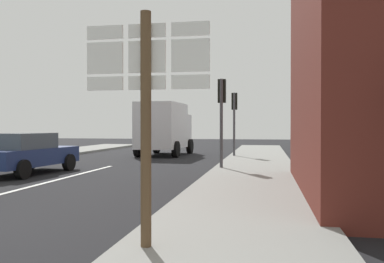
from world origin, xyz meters
The scene contains 8 objects.
ground_plane centered at (0.00, 10.00, 0.00)m, with size 80.00×80.00×0.00m, color black.
sidewalk_right centered at (6.11, 8.00, 0.07)m, with size 3.10×44.00×0.14m, color gray.
lane_centre_stripe centered at (0.00, 6.00, 0.01)m, with size 0.16×12.00×0.01m, color silver.
sedan_far centered at (-1.94, 8.73, 0.76)m, with size 2.25×4.33×1.47m.
delivery_truck centered at (0.64, 18.84, 1.65)m, with size 2.67×5.09×3.05m.
route_sign_post centered at (4.99, 0.54, 2.00)m, with size 1.66×0.14×3.20m.
traffic_light_far_right centered at (4.86, 17.51, 2.60)m, with size 0.30×0.49×3.51m.
traffic_light_near_right centered at (4.86, 11.09, 2.61)m, with size 0.30×0.49×3.52m.
Camera 1 is at (6.53, -4.60, 1.71)m, focal length 38.31 mm.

